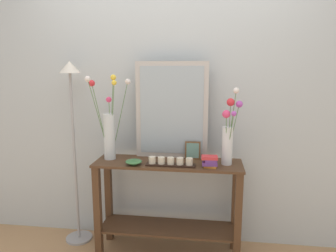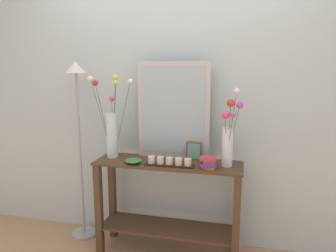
# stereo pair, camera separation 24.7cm
# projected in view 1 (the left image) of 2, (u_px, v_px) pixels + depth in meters

# --- Properties ---
(wall_back) EXTENTS (6.40, 0.08, 2.70)m
(wall_back) POSITION_uv_depth(u_px,v_px,m) (172.00, 93.00, 2.73)
(wall_back) COLOR #B2BCC1
(wall_back) RESTS_ON ground
(console_table) EXTENTS (1.21, 0.36, 0.81)m
(console_table) POSITION_uv_depth(u_px,v_px,m) (168.00, 199.00, 2.59)
(console_table) COLOR #472D1C
(console_table) RESTS_ON ground
(mirror_leaning) EXTENTS (0.61, 0.03, 0.82)m
(mirror_leaning) POSITION_uv_depth(u_px,v_px,m) (172.00, 110.00, 2.60)
(mirror_leaning) COLOR #B7B2AD
(mirror_leaning) RESTS_ON console_table
(tall_vase_left) EXTENTS (0.33, 0.23, 0.71)m
(tall_vase_left) POSITION_uv_depth(u_px,v_px,m) (109.00, 129.00, 2.58)
(tall_vase_left) COLOR silver
(tall_vase_left) RESTS_ON console_table
(vase_right) EXTENTS (0.16, 0.13, 0.61)m
(vase_right) POSITION_uv_depth(u_px,v_px,m) (228.00, 136.00, 2.43)
(vase_right) COLOR silver
(vase_right) RESTS_ON console_table
(candle_tray) EXTENTS (0.39, 0.09, 0.07)m
(candle_tray) POSITION_uv_depth(u_px,v_px,m) (171.00, 162.00, 2.43)
(candle_tray) COLOR black
(candle_tray) RESTS_ON console_table
(picture_frame_small) EXTENTS (0.13, 0.01, 0.15)m
(picture_frame_small) POSITION_uv_depth(u_px,v_px,m) (193.00, 150.00, 2.60)
(picture_frame_small) COLOR brown
(picture_frame_small) RESTS_ON console_table
(decorative_bowl) EXTENTS (0.13, 0.13, 0.04)m
(decorative_bowl) POSITION_uv_depth(u_px,v_px,m) (134.00, 162.00, 2.46)
(decorative_bowl) COLOR #38703D
(decorative_bowl) RESTS_ON console_table
(book_stack) EXTENTS (0.13, 0.10, 0.09)m
(book_stack) POSITION_uv_depth(u_px,v_px,m) (210.00, 161.00, 2.39)
(book_stack) COLOR orange
(book_stack) RESTS_ON console_table
(floor_lamp) EXTENTS (0.24, 0.24, 1.63)m
(floor_lamp) POSITION_uv_depth(u_px,v_px,m) (73.00, 123.00, 2.69)
(floor_lamp) COLOR #9E9EA3
(floor_lamp) RESTS_ON ground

